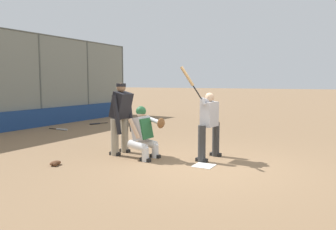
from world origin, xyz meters
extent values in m
plane|color=#846647|center=(0.00, 0.00, 0.00)|extent=(160.00, 160.00, 0.00)
cube|color=white|center=(0.00, 0.00, 0.01)|extent=(0.43, 0.43, 0.01)
cylinder|color=#515651|center=(-8.47, -8.34, 1.89)|extent=(0.08, 0.08, 3.78)
cylinder|color=#515651|center=(-5.65, -8.34, 1.89)|extent=(0.08, 0.08, 3.78)
cylinder|color=#515651|center=(-2.82, -8.34, 1.89)|extent=(0.08, 0.08, 3.78)
cylinder|color=#333333|center=(-1.02, -0.11, 0.42)|extent=(0.18, 0.18, 0.84)
cube|color=black|center=(-1.02, -0.11, 0.04)|extent=(0.14, 0.29, 0.08)
cylinder|color=#333333|center=(-0.32, -0.19, 0.42)|extent=(0.18, 0.18, 0.84)
cube|color=black|center=(-0.32, -0.19, 0.04)|extent=(0.14, 0.29, 0.08)
cube|color=#B7B7BC|center=(-0.67, -0.15, 1.07)|extent=(0.49, 0.32, 0.58)
sphere|color=tan|center=(-0.67, -0.15, 1.47)|extent=(0.21, 0.21, 0.21)
cylinder|color=#B7B7BC|center=(-0.67, -0.17, 1.37)|extent=(0.60, 0.22, 0.22)
cylinder|color=#B7B7BC|center=(-0.40, -0.21, 1.37)|extent=(0.11, 0.15, 0.16)
sphere|color=black|center=(-0.39, -0.23, 1.43)|extent=(0.04, 0.04, 0.04)
cylinder|color=black|center=(-0.35, -0.32, 1.58)|extent=(0.13, 0.21, 0.32)
cylinder|color=tan|center=(-0.24, -0.53, 1.95)|extent=(0.21, 0.32, 0.46)
cylinder|color=silver|center=(-0.16, -1.33, 0.16)|extent=(0.16, 0.16, 0.32)
cylinder|color=silver|center=(-0.17, -1.54, 0.34)|extent=(0.20, 0.49, 0.25)
cube|color=black|center=(-0.16, -1.33, 0.04)|extent=(0.11, 0.26, 0.08)
cylinder|color=silver|center=(0.27, -1.34, 0.16)|extent=(0.16, 0.16, 0.32)
cylinder|color=silver|center=(0.26, -1.55, 0.34)|extent=(0.20, 0.49, 0.25)
cube|color=black|center=(0.27, -1.34, 0.04)|extent=(0.11, 0.26, 0.08)
cube|color=#B7B7BC|center=(0.04, -1.59, 0.73)|extent=(0.48, 0.39, 0.58)
cube|color=#235B33|center=(0.05, -1.44, 0.73)|extent=(0.42, 0.15, 0.48)
sphere|color=tan|center=(0.04, -1.59, 1.10)|extent=(0.22, 0.22, 0.22)
sphere|color=#235B33|center=(0.04, -1.59, 1.13)|extent=(0.24, 0.24, 0.24)
cylinder|color=#B7B7BC|center=(-0.13, -1.33, 0.91)|extent=(0.32, 0.56, 0.17)
ellipsoid|color=brown|center=(-0.01, -1.08, 0.87)|extent=(0.30, 0.11, 0.24)
cylinder|color=tan|center=(0.32, -1.60, 0.76)|extent=(0.11, 0.33, 0.47)
cylinder|color=gray|center=(-0.34, -2.35, 0.46)|extent=(0.19, 0.19, 0.92)
cube|color=black|center=(-0.34, -2.35, 0.04)|extent=(0.11, 0.28, 0.08)
cylinder|color=gray|center=(0.08, -2.35, 0.46)|extent=(0.19, 0.19, 0.92)
cube|color=black|center=(0.08, -2.35, 0.04)|extent=(0.11, 0.28, 0.08)
cube|color=black|center=(-0.13, -2.29, 1.24)|extent=(0.50, 0.44, 0.70)
sphere|color=#936B4C|center=(-0.13, -2.29, 1.68)|extent=(0.23, 0.23, 0.23)
cylinder|color=black|center=(-0.13, -2.29, 1.75)|extent=(0.24, 0.24, 0.08)
cylinder|color=black|center=(-0.41, -2.23, 1.03)|extent=(0.16, 0.26, 0.97)
cylinder|color=black|center=(0.16, -2.22, 1.03)|extent=(0.16, 0.26, 0.97)
sphere|color=black|center=(-4.76, -6.50, 0.03)|extent=(0.04, 0.04, 0.04)
cylinder|color=black|center=(-4.61, -6.57, 0.03)|extent=(0.32, 0.17, 0.03)
cylinder|color=#28282D|center=(-4.24, -6.74, 0.03)|extent=(0.45, 0.25, 0.07)
sphere|color=black|center=(-2.31, -7.32, 0.03)|extent=(0.04, 0.04, 0.04)
cylinder|color=black|center=(-2.32, -7.14, 0.03)|extent=(0.05, 0.36, 0.03)
cylinder|color=#B7BCC1|center=(-2.34, -6.71, 0.03)|extent=(0.09, 0.50, 0.07)
ellipsoid|color=#56331E|center=(1.50, -2.89, 0.05)|extent=(0.28, 0.18, 0.10)
ellipsoid|color=#56331E|center=(1.58, -2.81, 0.04)|extent=(0.10, 0.08, 0.08)
sphere|color=white|center=(-2.36, -2.95, 0.04)|extent=(0.07, 0.07, 0.07)
camera|label=1|loc=(6.51, 2.62, 1.83)|focal=35.00mm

